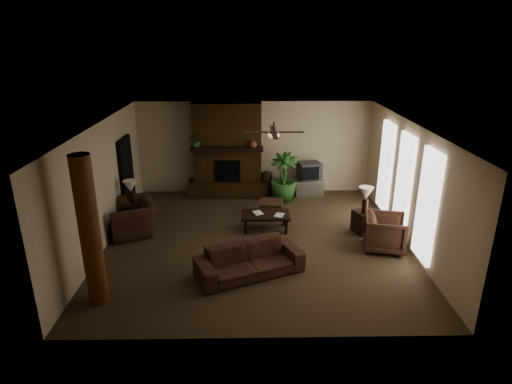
{
  "coord_description": "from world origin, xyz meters",
  "views": [
    {
      "loc": [
        -0.18,
        -9.26,
        4.64
      ],
      "look_at": [
        0.0,
        0.4,
        1.1
      ],
      "focal_mm": 30.27,
      "sensor_mm": 36.0,
      "label": 1
    }
  ],
  "objects_px": {
    "side_table_right": "(365,222)",
    "tv_stand": "(308,187)",
    "lamp_left": "(131,188)",
    "log_column": "(90,232)",
    "sofa": "(249,255)",
    "ottoman": "(271,208)",
    "floor_vase": "(267,181)",
    "side_table_left": "(134,214)",
    "coffee_table": "(265,216)",
    "armchair_right": "(385,231)",
    "armchair_left": "(131,212)",
    "floor_plant": "(283,187)",
    "lamp_right": "(366,195)"
  },
  "relations": [
    {
      "from": "armchair_right",
      "to": "lamp_left",
      "type": "relative_size",
      "value": 1.39
    },
    {
      "from": "armchair_right",
      "to": "tv_stand",
      "type": "bearing_deg",
      "value": 32.31
    },
    {
      "from": "log_column",
      "to": "floor_vase",
      "type": "xyz_separation_m",
      "value": [
        3.33,
        5.55,
        -0.97
      ]
    },
    {
      "from": "floor_vase",
      "to": "ottoman",
      "type": "bearing_deg",
      "value": -87.75
    },
    {
      "from": "coffee_table",
      "to": "lamp_right",
      "type": "bearing_deg",
      "value": -5.43
    },
    {
      "from": "coffee_table",
      "to": "side_table_right",
      "type": "xyz_separation_m",
      "value": [
        2.46,
        -0.18,
        -0.1
      ]
    },
    {
      "from": "side_table_right",
      "to": "armchair_left",
      "type": "bearing_deg",
      "value": 179.03
    },
    {
      "from": "log_column",
      "to": "armchair_right",
      "type": "xyz_separation_m",
      "value": [
        5.86,
        1.94,
        -0.95
      ]
    },
    {
      "from": "ottoman",
      "to": "floor_vase",
      "type": "bearing_deg",
      "value": 92.25
    },
    {
      "from": "armchair_right",
      "to": "floor_plant",
      "type": "distance_m",
      "value": 3.78
    },
    {
      "from": "armchair_left",
      "to": "tv_stand",
      "type": "xyz_separation_m",
      "value": [
        4.73,
        2.59,
        -0.28
      ]
    },
    {
      "from": "sofa",
      "to": "side_table_left",
      "type": "relative_size",
      "value": 3.94
    },
    {
      "from": "armchair_right",
      "to": "log_column",
      "type": "bearing_deg",
      "value": 121.47
    },
    {
      "from": "armchair_right",
      "to": "side_table_right",
      "type": "height_order",
      "value": "armchair_right"
    },
    {
      "from": "floor_vase",
      "to": "floor_plant",
      "type": "height_order",
      "value": "floor_plant"
    },
    {
      "from": "floor_vase",
      "to": "side_table_left",
      "type": "distance_m",
      "value": 4.11
    },
    {
      "from": "armchair_left",
      "to": "tv_stand",
      "type": "distance_m",
      "value": 5.4
    },
    {
      "from": "floor_plant",
      "to": "side_table_left",
      "type": "xyz_separation_m",
      "value": [
        -4.0,
        -1.67,
        -0.12
      ]
    },
    {
      "from": "tv_stand",
      "to": "lamp_right",
      "type": "bearing_deg",
      "value": -74.9
    },
    {
      "from": "floor_vase",
      "to": "lamp_left",
      "type": "relative_size",
      "value": 1.18
    },
    {
      "from": "armchair_left",
      "to": "lamp_left",
      "type": "bearing_deg",
      "value": 166.03
    },
    {
      "from": "floor_plant",
      "to": "sofa",
      "type": "bearing_deg",
      "value": -103.62
    },
    {
      "from": "tv_stand",
      "to": "lamp_left",
      "type": "distance_m",
      "value": 5.31
    },
    {
      "from": "floor_vase",
      "to": "side_table_left",
      "type": "bearing_deg",
      "value": -149.11
    },
    {
      "from": "coffee_table",
      "to": "floor_plant",
      "type": "distance_m",
      "value": 2.15
    },
    {
      "from": "log_column",
      "to": "lamp_right",
      "type": "xyz_separation_m",
      "value": [
        5.6,
        2.81,
        -0.4
      ]
    },
    {
      "from": "ottoman",
      "to": "side_table_right",
      "type": "height_order",
      "value": "side_table_right"
    },
    {
      "from": "armchair_left",
      "to": "armchair_right",
      "type": "bearing_deg",
      "value": 57.17
    },
    {
      "from": "floor_vase",
      "to": "side_table_left",
      "type": "height_order",
      "value": "floor_vase"
    },
    {
      "from": "sofa",
      "to": "coffee_table",
      "type": "bearing_deg",
      "value": 55.66
    },
    {
      "from": "side_table_right",
      "to": "tv_stand",
      "type": "bearing_deg",
      "value": 111.28
    },
    {
      "from": "side_table_right",
      "to": "side_table_left",
      "type": "bearing_deg",
      "value": 174.37
    },
    {
      "from": "lamp_right",
      "to": "coffee_table",
      "type": "bearing_deg",
      "value": 174.57
    },
    {
      "from": "sofa",
      "to": "log_column",
      "type": "bearing_deg",
      "value": 174.58
    },
    {
      "from": "floor_vase",
      "to": "lamp_right",
      "type": "xyz_separation_m",
      "value": [
        2.27,
        -2.74,
        0.57
      ]
    },
    {
      "from": "log_column",
      "to": "sofa",
      "type": "bearing_deg",
      "value": 18.13
    },
    {
      "from": "lamp_left",
      "to": "coffee_table",
      "type": "bearing_deg",
      "value": -6.24
    },
    {
      "from": "floor_vase",
      "to": "lamp_left",
      "type": "distance_m",
      "value": 4.16
    },
    {
      "from": "log_column",
      "to": "lamp_right",
      "type": "distance_m",
      "value": 6.28
    },
    {
      "from": "armchair_right",
      "to": "coffee_table",
      "type": "bearing_deg",
      "value": 80.69
    },
    {
      "from": "sofa",
      "to": "ottoman",
      "type": "distance_m",
      "value": 3.12
    },
    {
      "from": "armchair_left",
      "to": "coffee_table",
      "type": "relative_size",
      "value": 1.02
    },
    {
      "from": "ottoman",
      "to": "floor_plant",
      "type": "relative_size",
      "value": 0.42
    },
    {
      "from": "sofa",
      "to": "ottoman",
      "type": "height_order",
      "value": "sofa"
    },
    {
      "from": "armchair_right",
      "to": "floor_plant",
      "type": "relative_size",
      "value": 0.64
    },
    {
      "from": "sofa",
      "to": "side_table_left",
      "type": "distance_m",
      "value": 3.91
    },
    {
      "from": "sofa",
      "to": "floor_plant",
      "type": "distance_m",
      "value": 4.32
    },
    {
      "from": "armchair_left",
      "to": "side_table_right",
      "type": "height_order",
      "value": "armchair_left"
    },
    {
      "from": "tv_stand",
      "to": "lamp_right",
      "type": "height_order",
      "value": "lamp_right"
    },
    {
      "from": "side_table_left",
      "to": "side_table_right",
      "type": "distance_m",
      "value": 5.88
    }
  ]
}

